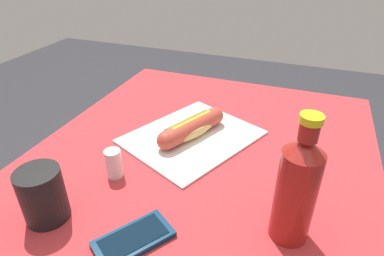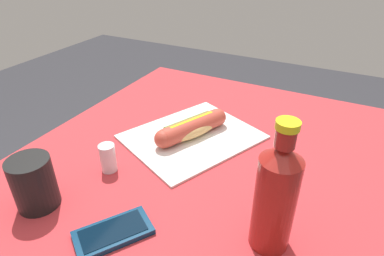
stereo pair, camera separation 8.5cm
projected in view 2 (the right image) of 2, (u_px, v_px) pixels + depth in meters
name	position (u px, v px, depth m)	size (l,w,h in m)	color
dining_table	(198.00, 203.00, 0.88)	(0.96, 0.82, 0.76)	brown
paper_wrapper	(192.00, 137.00, 0.86)	(0.32, 0.26, 0.01)	silver
hot_dog	(192.00, 128.00, 0.85)	(0.21, 0.12, 0.05)	#DBB26B
cell_phone	(113.00, 233.00, 0.58)	(0.15, 0.13, 0.01)	#0A2D4C
soda_bottle	(276.00, 196.00, 0.52)	(0.07, 0.07, 0.24)	maroon
drinking_cup	(34.00, 183.00, 0.62)	(0.08, 0.08, 0.11)	black
salt_shaker	(108.00, 158.00, 0.73)	(0.04, 0.04, 0.07)	silver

